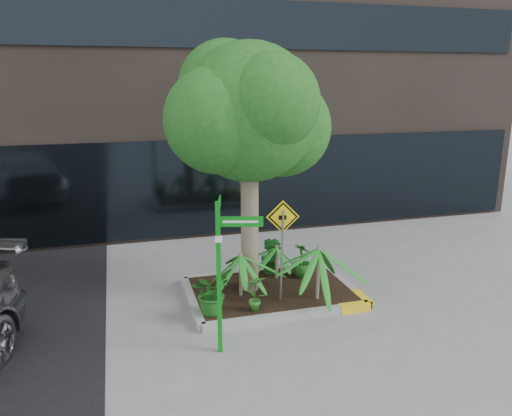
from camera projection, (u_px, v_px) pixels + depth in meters
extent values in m
plane|color=gray|center=(266.00, 303.00, 9.73)|extent=(80.00, 80.00, 0.00)
cube|color=#9E9E99|center=(256.00, 272.00, 11.07)|extent=(3.20, 0.15, 0.15)
cube|color=#9E9E99|center=(289.00, 316.00, 9.02)|extent=(3.20, 0.15, 0.15)
cube|color=#9E9E99|center=(192.00, 302.00, 9.62)|extent=(0.15, 2.20, 0.15)
cube|color=#9E9E99|center=(343.00, 283.00, 10.47)|extent=(0.15, 2.20, 0.15)
cube|color=yellow|center=(355.00, 308.00, 9.37)|extent=(0.60, 0.17, 0.15)
cube|color=black|center=(271.00, 290.00, 10.03)|extent=(3.05, 2.05, 0.06)
cylinder|color=gray|center=(250.00, 219.00, 9.68)|extent=(0.34, 0.34, 3.21)
cylinder|color=gray|center=(255.00, 158.00, 9.41)|extent=(0.61, 0.17, 1.04)
sphere|color=#18551B|center=(249.00, 112.00, 9.17)|extent=(2.57, 2.57, 2.57)
sphere|color=#18551B|center=(282.00, 127.00, 9.75)|extent=(1.93, 1.93, 1.93)
sphere|color=#18551B|center=(218.00, 120.00, 8.82)|extent=(1.93, 1.93, 1.93)
sphere|color=#18551B|center=(271.00, 102.00, 8.57)|extent=(1.71, 1.71, 1.71)
sphere|color=#18551B|center=(226.00, 88.00, 9.47)|extent=(1.82, 1.82, 1.82)
cylinder|color=gray|center=(318.00, 272.00, 9.46)|extent=(0.07, 0.07, 1.07)
cylinder|color=gray|center=(241.00, 274.00, 9.63)|extent=(0.07, 0.07, 0.87)
cylinder|color=gray|center=(277.00, 262.00, 10.49)|extent=(0.07, 0.07, 0.72)
imported|color=#1C5819|center=(211.00, 292.00, 8.90)|extent=(1.03, 1.03, 0.81)
imported|color=#1E5F1C|center=(302.00, 260.00, 10.56)|extent=(0.55, 0.55, 0.74)
imported|color=#2F7424|center=(255.00, 293.00, 8.99)|extent=(0.43, 0.43, 0.71)
imported|color=#1E6926|center=(271.00, 255.00, 10.71)|extent=(0.65, 0.65, 0.85)
cube|color=#0C8C19|center=(219.00, 279.00, 7.70)|extent=(0.09, 0.09, 2.48)
cube|color=#0C8C19|center=(240.00, 222.00, 7.47)|extent=(0.67, 0.20, 0.16)
cube|color=#0C8C19|center=(219.00, 205.00, 7.75)|extent=(0.20, 0.67, 0.16)
cube|color=white|center=(240.00, 222.00, 7.46)|extent=(0.51, 0.14, 0.04)
cube|color=white|center=(218.00, 205.00, 7.74)|extent=(0.14, 0.51, 0.04)
cube|color=white|center=(219.00, 239.00, 7.49)|extent=(0.10, 0.03, 0.11)
cylinder|color=slate|center=(282.00, 257.00, 9.20)|extent=(0.08, 0.24, 1.82)
cube|color=yellow|center=(283.00, 217.00, 8.99)|extent=(0.60, 0.13, 0.61)
cube|color=black|center=(283.00, 217.00, 8.98)|extent=(0.54, 0.10, 0.54)
cube|color=yellow|center=(283.00, 217.00, 8.97)|extent=(0.45, 0.08, 0.46)
cube|color=black|center=(283.00, 218.00, 8.97)|extent=(0.14, 0.03, 0.08)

